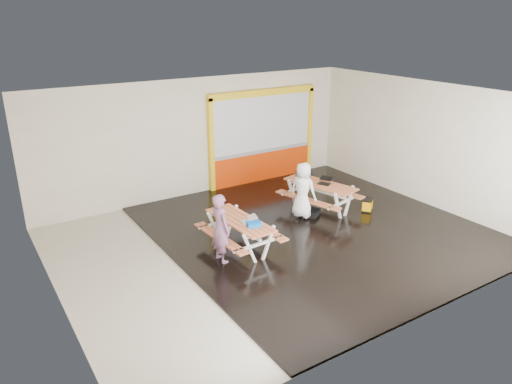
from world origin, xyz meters
TOP-DOWN VIEW (x-y plane):
  - room at (0.00, 0.00)m, footprint 10.02×8.02m
  - deck at (1.25, 0.00)m, footprint 7.50×7.98m
  - kiosk at (2.20, 3.93)m, footprint 3.88×0.16m
  - picnic_table_left at (-0.97, 0.07)m, footprint 1.43×2.03m
  - picnic_table_right at (2.12, 0.93)m, footprint 1.85×2.33m
  - person_left at (-1.62, -0.19)m, footprint 0.40×0.59m
  - person_right at (1.33, 0.69)m, footprint 0.71×0.85m
  - laptop_left at (-0.88, -0.17)m, footprint 0.41×0.38m
  - laptop_right at (2.22, 0.85)m, footprint 0.48×0.46m
  - blue_pouch at (-0.89, -0.41)m, footprint 0.36×0.30m
  - toolbox at (2.14, 1.74)m, footprint 0.46×0.33m
  - backpack at (2.43, 1.95)m, footprint 0.30×0.21m
  - dark_case at (1.68, 0.68)m, footprint 0.53×0.48m
  - fluke_bag at (3.19, 0.13)m, footprint 0.47×0.44m

SIDE VIEW (x-z plane):
  - deck at x=1.25m, z-range 0.00..0.05m
  - dark_case at x=1.68m, z-range 0.05..0.21m
  - fluke_bag at x=3.19m, z-range 0.04..0.39m
  - picnic_table_left at x=-0.97m, z-range 0.21..1.00m
  - picnic_table_right at x=2.12m, z-range 0.22..1.04m
  - backpack at x=2.43m, z-range 0.51..0.98m
  - person_left at x=-1.62m, z-range 0.03..1.62m
  - blue_pouch at x=-0.89m, z-range 0.79..0.88m
  - laptop_left at x=-0.88m, z-range 0.76..0.90m
  - person_right at x=1.33m, z-range 0.11..1.59m
  - laptop_right at x=2.22m, z-range 0.79..0.95m
  - toolbox at x=2.14m, z-range 0.79..1.04m
  - kiosk at x=2.20m, z-range -0.06..2.94m
  - room at x=0.00m, z-range -0.01..3.51m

